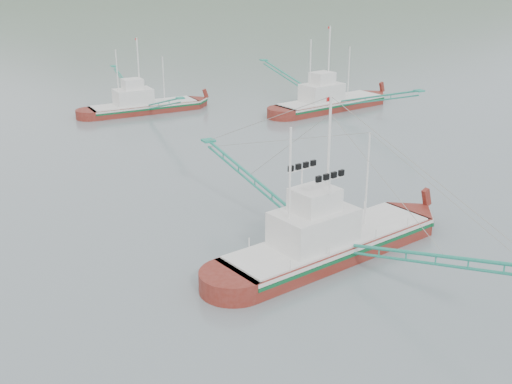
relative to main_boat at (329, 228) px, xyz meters
name	(u,v)px	position (x,y,z in m)	size (l,w,h in m)	color
ground	(306,279)	(-2.72, -1.92, -1.80)	(1200.00, 1200.00, 0.00)	slate
main_boat	(329,228)	(0.00, 0.00, 0.00)	(14.65, 25.51, 10.42)	maroon
bg_boat_far	(143,102)	(2.17, 41.29, -0.55)	(12.41, 22.43, 9.07)	maroon
bg_boat_right	(329,95)	(21.87, 32.60, -0.11)	(14.44, 25.21, 10.28)	maroon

